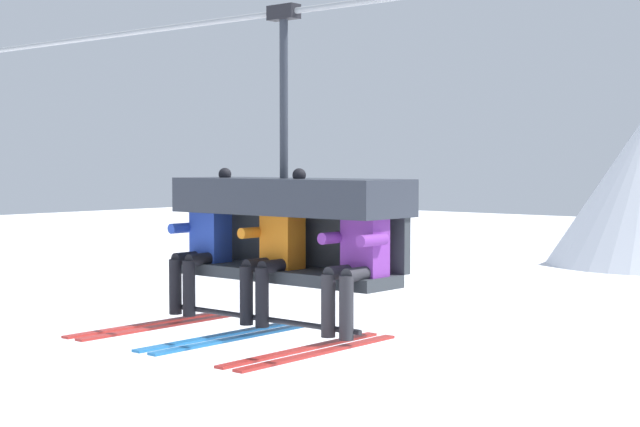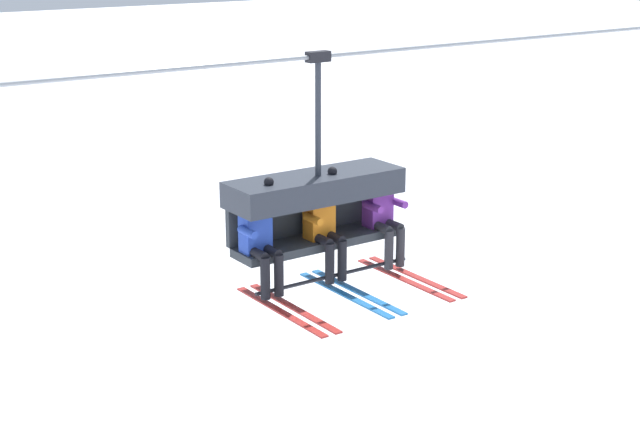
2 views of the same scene
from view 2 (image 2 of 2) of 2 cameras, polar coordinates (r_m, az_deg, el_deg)
lift_cable at (r=11.79m, az=4.88°, el=9.51°), size 19.50×0.05×0.05m
chairlift_chair at (r=11.44m, az=-0.32°, el=0.89°), size 2.16×0.74×2.58m
skier_blue at (r=10.89m, az=-3.43°, el=-1.46°), size 0.48×1.70×1.34m
skier_orange at (r=11.35m, az=0.31°, el=-0.70°), size 0.48×1.70×1.34m
skier_purple at (r=11.84m, az=3.76°, el=-0.10°), size 0.46×1.70×1.23m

